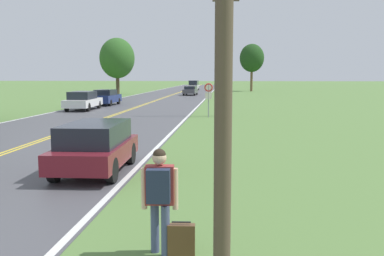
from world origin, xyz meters
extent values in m
cylinder|color=#475175|center=(6.94, 2.49, 0.41)|extent=(0.14, 0.14, 0.82)
cylinder|color=#475175|center=(7.13, 2.34, 0.41)|extent=(0.14, 0.14, 0.82)
cube|color=#993333|center=(7.03, 2.42, 1.13)|extent=(0.45, 0.21, 0.61)
sphere|color=beige|center=(7.03, 2.42, 1.55)|extent=(0.22, 0.22, 0.22)
sphere|color=#2D2319|center=(7.03, 2.42, 1.59)|extent=(0.20, 0.20, 0.20)
cylinder|color=beige|center=(6.79, 2.40, 1.06)|extent=(0.09, 0.09, 0.65)
cylinder|color=beige|center=(7.28, 2.43, 1.06)|extent=(0.09, 0.09, 0.65)
cube|color=#232D47|center=(7.04, 2.24, 1.16)|extent=(0.36, 0.19, 0.52)
cube|color=brown|center=(7.38, 2.34, 0.26)|extent=(0.43, 0.16, 0.53)
cylinder|color=black|center=(7.38, 2.34, 0.57)|extent=(0.30, 0.04, 0.02)
cylinder|color=gray|center=(6.76, 23.70, 1.13)|extent=(0.07, 0.07, 2.25)
cylinder|color=silver|center=(6.76, 23.68, 2.00)|extent=(0.60, 0.02, 0.60)
torus|color=red|center=(6.76, 23.66, 2.00)|extent=(0.55, 0.07, 0.55)
cube|color=silver|center=(6.76, 23.68, 1.45)|extent=(0.44, 0.02, 0.44)
cylinder|color=brown|center=(7.85, 24.55, 4.20)|extent=(0.24, 0.24, 8.39)
cube|color=brown|center=(7.85, 24.55, 7.79)|extent=(1.80, 0.12, 0.10)
cylinder|color=brown|center=(12.20, 69.93, 2.02)|extent=(0.43, 0.43, 4.05)
ellipsoid|color=#1E4219|center=(12.20, 69.93, 5.87)|extent=(4.30, 4.30, 4.95)
cylinder|color=#473828|center=(-8.37, 56.05, 1.58)|extent=(0.52, 0.52, 3.15)
ellipsoid|color=#2D5B23|center=(-8.37, 56.05, 5.34)|extent=(5.16, 5.16, 5.93)
cylinder|color=black|center=(5.07, 6.52, 0.34)|extent=(0.22, 0.69, 0.68)
cylinder|color=black|center=(3.52, 6.48, 0.34)|extent=(0.22, 0.69, 0.68)
cylinder|color=black|center=(5.00, 8.86, 0.34)|extent=(0.22, 0.69, 0.68)
cylinder|color=black|center=(3.46, 8.82, 0.34)|extent=(0.22, 0.69, 0.68)
cube|color=maroon|center=(4.26, 7.67, 0.58)|extent=(1.85, 3.81, 0.55)
cube|color=#1E232D|center=(4.26, 7.67, 1.16)|extent=(1.61, 2.68, 0.60)
cylinder|color=black|center=(-4.61, 30.02, 0.34)|extent=(0.23, 0.69, 0.68)
cylinder|color=black|center=(-2.90, 30.09, 0.34)|extent=(0.23, 0.69, 0.68)
cylinder|color=black|center=(-4.50, 27.05, 0.34)|extent=(0.23, 0.69, 0.68)
cylinder|color=black|center=(-2.79, 27.12, 0.34)|extent=(0.23, 0.69, 0.68)
cube|color=white|center=(-3.70, 28.57, 0.61)|extent=(2.09, 4.87, 0.60)
cube|color=#1E232D|center=(-3.69, 28.38, 1.21)|extent=(1.78, 2.70, 0.62)
cylinder|color=black|center=(-4.19, 35.31, 0.31)|extent=(0.22, 0.63, 0.62)
cylinder|color=black|center=(-2.61, 35.25, 0.31)|extent=(0.22, 0.63, 0.62)
cylinder|color=black|center=(-4.28, 32.77, 0.31)|extent=(0.22, 0.63, 0.62)
cylinder|color=black|center=(-2.69, 32.72, 0.31)|extent=(0.22, 0.63, 0.62)
cube|color=navy|center=(-3.44, 34.01, 0.62)|extent=(1.92, 4.15, 0.69)
cube|color=#1E232D|center=(-3.45, 33.85, 1.23)|extent=(1.64, 2.30, 0.51)
cylinder|color=black|center=(3.40, 52.91, 0.33)|extent=(0.23, 0.66, 0.65)
cylinder|color=black|center=(1.88, 52.98, 0.33)|extent=(0.23, 0.66, 0.65)
cylinder|color=black|center=(3.51, 55.55, 0.33)|extent=(0.23, 0.66, 0.65)
cylinder|color=black|center=(1.99, 55.62, 0.33)|extent=(0.23, 0.66, 0.65)
cube|color=#47474C|center=(2.70, 54.27, 0.57)|extent=(1.90, 4.33, 0.56)
cube|color=#1E232D|center=(2.70, 54.44, 1.07)|extent=(1.62, 2.40, 0.43)
cylinder|color=black|center=(2.28, 72.27, 0.36)|extent=(0.22, 0.72, 0.72)
cylinder|color=black|center=(0.70, 72.32, 0.36)|extent=(0.22, 0.72, 0.72)
cylinder|color=black|center=(2.35, 75.07, 0.36)|extent=(0.22, 0.72, 0.72)
cylinder|color=black|center=(0.78, 75.12, 0.36)|extent=(0.22, 0.72, 0.72)
cube|color=silver|center=(1.53, 73.70, 0.66)|extent=(1.90, 4.57, 0.68)
cube|color=#1E232D|center=(1.53, 73.70, 1.43)|extent=(1.65, 3.21, 0.84)
camera|label=1|loc=(8.08, -3.63, 2.81)|focal=38.00mm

